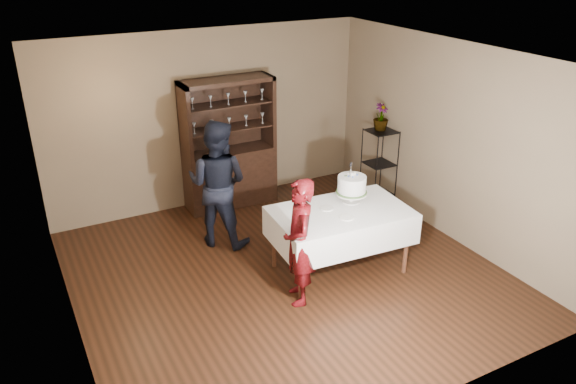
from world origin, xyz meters
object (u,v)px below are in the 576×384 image
(china_hutch, at_px, (230,164))
(man, at_px, (218,184))
(potted_plant, at_px, (381,117))
(cake_table, at_px, (340,225))
(plant_etagere, at_px, (379,164))
(woman, at_px, (299,242))
(cake, at_px, (352,186))

(china_hutch, relative_size, man, 1.14)
(man, relative_size, potted_plant, 4.29)
(potted_plant, bearing_deg, cake_table, -138.28)
(cake_table, relative_size, man, 0.99)
(plant_etagere, xyz_separation_m, woman, (-2.40, -1.75, 0.11))
(cake, bearing_deg, china_hutch, 106.54)
(plant_etagere, distance_m, cake, 1.92)
(china_hutch, bearing_deg, woman, -96.54)
(cake, bearing_deg, cake_table, -148.05)
(man, height_order, potted_plant, man)
(china_hutch, bearing_deg, cake_table, -79.96)
(potted_plant, bearing_deg, china_hutch, 154.22)
(plant_etagere, relative_size, potted_plant, 2.94)
(plant_etagere, height_order, man, man)
(plant_etagere, distance_m, man, 2.71)
(plant_etagere, height_order, cake_table, plant_etagere)
(cake_table, bearing_deg, man, 127.27)
(potted_plant, bearing_deg, plant_etagere, -98.94)
(cake, relative_size, potted_plant, 1.34)
(man, xyz_separation_m, potted_plant, (2.71, 0.08, 0.52))
(woman, bearing_deg, plant_etagere, 143.66)
(china_hutch, height_order, cake_table, china_hutch)
(china_hutch, relative_size, woman, 1.32)
(woman, height_order, potted_plant, potted_plant)
(cake_table, xyz_separation_m, woman, (-0.76, -0.32, 0.12))
(plant_etagere, distance_m, cake_table, 2.17)
(cake_table, bearing_deg, potted_plant, 41.72)
(china_hutch, bearing_deg, plant_etagere, -26.83)
(plant_etagere, bearing_deg, man, -179.23)
(woman, bearing_deg, man, -152.48)
(cake_table, bearing_deg, plant_etagere, 40.97)
(china_hutch, bearing_deg, man, -119.60)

